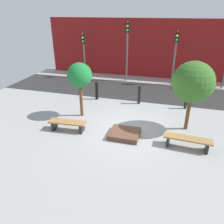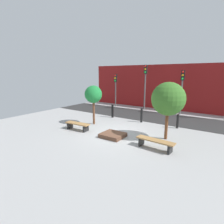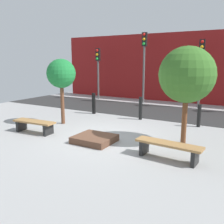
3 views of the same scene
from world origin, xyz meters
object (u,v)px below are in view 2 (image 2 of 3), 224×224
bench_right (155,142)px  traffic_light_mid_east (182,84)px  tree_behind_right_bench (168,99)px  bench_left (78,125)px  planter_bed (113,135)px  bollard_left (141,115)px  bollard_far_left (112,111)px  traffic_light_mid_west (145,80)px  tree_behind_left_bench (93,95)px  bollard_center (178,121)px  traffic_light_west (116,84)px

bench_right → traffic_light_mid_east: traffic_light_mid_east is taller
bench_right → tree_behind_right_bench: tree_behind_right_bench is taller
bench_left → planter_bed: 2.45m
bench_left → bollard_left: size_ratio=1.64×
bollard_far_left → traffic_light_mid_west: bearing=78.4°
tree_behind_left_bench → bollard_far_left: bearing=90.3°
tree_behind_left_bench → tree_behind_right_bench: size_ratio=0.88×
bollard_left → traffic_light_mid_east: size_ratio=0.28×
tree_behind_left_bench → bollard_left: 3.63m
planter_bed → traffic_light_mid_east: 8.14m
planter_bed → tree_behind_right_bench: 3.41m
planter_bed → traffic_light_mid_west: traffic_light_mid_west is taller
bench_left → traffic_light_mid_west: traffic_light_mid_west is taller
bollard_far_left → bollard_left: bollard_far_left is taller
planter_bed → tree_behind_right_bench: (2.43, 1.32, 2.00)m
bollard_center → traffic_light_west: (-7.29, 4.05, 1.85)m
tree_behind_right_bench → bollard_center: 2.79m
planter_bed → bollard_center: 4.33m
tree_behind_left_bench → bench_right: bearing=-17.4°
tree_behind_left_bench → bollard_far_left: (-0.01, 2.24, -1.49)m
tree_behind_right_bench → traffic_light_west: traffic_light_west is taller
planter_bed → bollard_center: bollard_center is taller
bench_right → traffic_light_mid_west: size_ratio=0.43×
planter_bed → traffic_light_mid_west: 8.24m
bench_left → tree_behind_left_bench: (-0.00, 1.52, 1.69)m
bench_right → bollard_far_left: (-4.88, 3.76, 0.18)m
bench_left → bollard_far_left: 3.76m
bench_right → tree_behind_right_bench: (0.00, 1.52, 1.78)m
tree_behind_left_bench → traffic_light_mid_east: (4.05, 6.29, 0.49)m
tree_behind_right_bench → bollard_far_left: 5.60m
planter_bed → bollard_left: bollard_left is taller
planter_bed → bollard_far_left: 4.34m
planter_bed → tree_behind_right_bench: bearing=28.5°
tree_behind_right_bench → bollard_left: 3.67m
planter_bed → tree_behind_left_bench: tree_behind_left_bench is taller
tree_behind_right_bench → traffic_light_mid_west: bearing=122.7°
bollard_center → traffic_light_west: traffic_light_west is taller
tree_behind_right_bench → bollard_left: bearing=137.4°
bench_right → traffic_light_mid_west: 9.15m
bench_right → bollard_center: bearing=93.9°
tree_behind_left_bench → bollard_center: size_ratio=2.95×
traffic_light_mid_west → tree_behind_right_bench: bearing=-57.3°
traffic_light_west → traffic_light_mid_east: traffic_light_mid_east is taller
bollard_left → traffic_light_west: bearing=140.1°
bench_right → traffic_light_west: bearing=137.1°
bollard_far_left → traffic_light_west: (-2.39, 4.05, 1.78)m
traffic_light_mid_east → bollard_left: bearing=-111.7°
bollard_far_left → traffic_light_mid_west: traffic_light_mid_west is taller
planter_bed → traffic_light_west: (-4.84, 7.61, 2.18)m
planter_bed → traffic_light_mid_east: traffic_light_mid_east is taller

